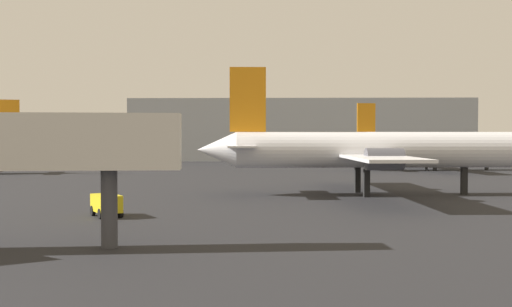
{
  "coord_description": "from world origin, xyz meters",
  "views": [
    {
      "loc": [
        4.13,
        -10.02,
        4.79
      ],
      "look_at": [
        2.44,
        51.7,
        2.97
      ],
      "focal_mm": 41.71,
      "sensor_mm": 36.0,
      "label": 1
    }
  ],
  "objects": [
    {
      "name": "terminal_building",
      "position": [
        9.5,
        114.19,
        5.95
      ],
      "size": [
        65.36,
        26.53,
        11.9
      ],
      "primitive_type": "cube",
      "color": "#999EA3",
      "rests_on": "ground_plane"
    },
    {
      "name": "airplane_far_left",
      "position": [
        27.12,
        73.64,
        3.38
      ],
      "size": [
        29.08,
        22.44,
        9.31
      ],
      "rotation": [
        0.0,
        0.0,
        0.13
      ],
      "color": "silver",
      "rests_on": "ground_plane"
    },
    {
      "name": "baggage_cart",
      "position": [
        -5.72,
        24.86,
        0.76
      ],
      "size": [
        2.37,
        2.73,
        1.3
      ],
      "rotation": [
        0.0,
        0.0,
        2.12
      ],
      "color": "gold",
      "rests_on": "ground_plane"
    },
    {
      "name": "airplane_on_taxiway",
      "position": [
        12.22,
        38.49,
        3.66
      ],
      "size": [
        29.19,
        25.07,
        10.34
      ],
      "rotation": [
        0.0,
        0.0,
        0.05
      ],
      "color": "white",
      "rests_on": "ground_plane"
    }
  ]
}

